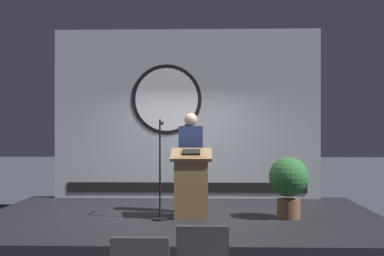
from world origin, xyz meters
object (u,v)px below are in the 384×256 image
(potted_plant, at_px, (289,181))
(microphone_stand, at_px, (160,184))
(speaker_person, at_px, (191,162))
(podium, at_px, (191,185))

(potted_plant, bearing_deg, microphone_stand, -176.73)
(speaker_person, bearing_deg, potted_plant, -17.07)
(microphone_stand, distance_m, potted_plant, 2.00)
(podium, relative_size, microphone_stand, 0.71)
(podium, height_order, microphone_stand, microphone_stand)
(podium, relative_size, speaker_person, 0.66)
(speaker_person, height_order, potted_plant, speaker_person)
(speaker_person, relative_size, potted_plant, 1.73)
(speaker_person, bearing_deg, podium, -87.39)
(speaker_person, bearing_deg, microphone_stand, -127.88)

